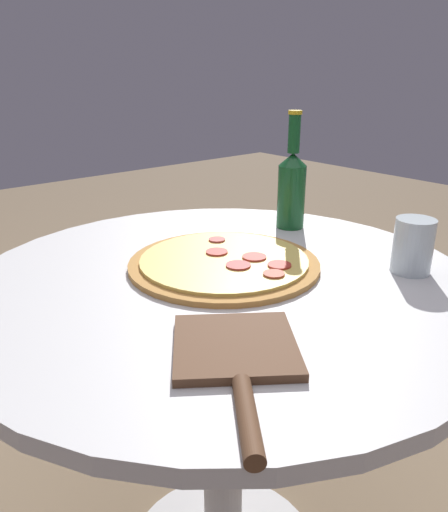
{
  "coord_description": "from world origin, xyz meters",
  "views": [
    {
      "loc": [
        0.61,
        -0.52,
        1.02
      ],
      "look_at": [
        -0.03,
        0.03,
        0.7
      ],
      "focal_mm": 35.0,
      "sensor_mm": 36.0,
      "label": 1
    }
  ],
  "objects": [
    {
      "name": "table",
      "position": [
        0.0,
        0.0,
        0.54
      ],
      "size": [
        0.89,
        0.89,
        0.68
      ],
      "color": "silver",
      "rests_on": "ground_plane"
    },
    {
      "name": "pizza",
      "position": [
        -0.03,
        0.03,
        0.69
      ],
      "size": [
        0.35,
        0.35,
        0.02
      ],
      "color": "#B77F3D",
      "rests_on": "table"
    },
    {
      "name": "beer_bottle",
      "position": [
        -0.12,
        0.3,
        0.78
      ],
      "size": [
        0.06,
        0.06,
        0.26
      ],
      "color": "#144C23",
      "rests_on": "table"
    },
    {
      "name": "pizza_paddle",
      "position": [
        0.21,
        -0.16,
        0.69
      ],
      "size": [
        0.28,
        0.24,
        0.02
      ],
      "rotation": [
        0.0,
        0.0,
        -0.63
      ],
      "color": "brown",
      "rests_on": "table"
    },
    {
      "name": "drinking_glass",
      "position": [
        0.2,
        0.27,
        0.73
      ],
      "size": [
        0.07,
        0.07,
        0.1
      ],
      "color": "silver",
      "rests_on": "table"
    }
  ]
}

